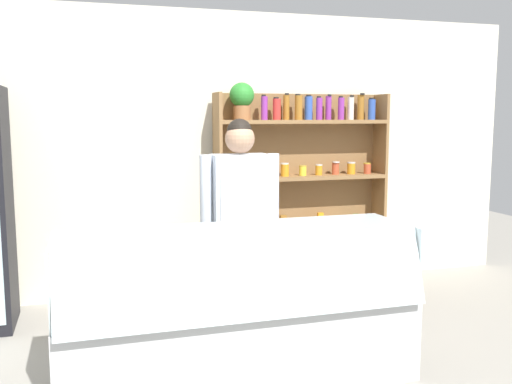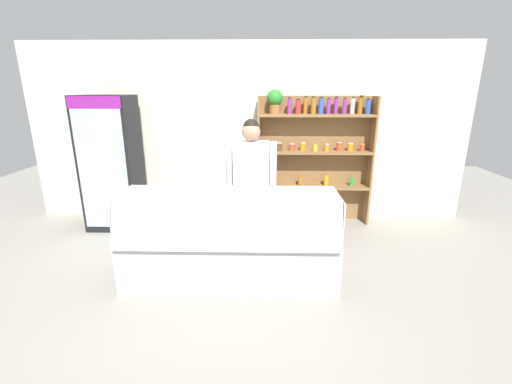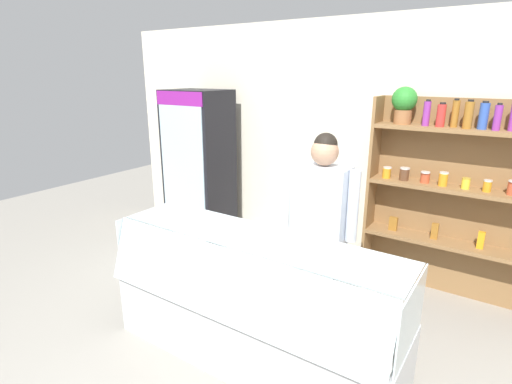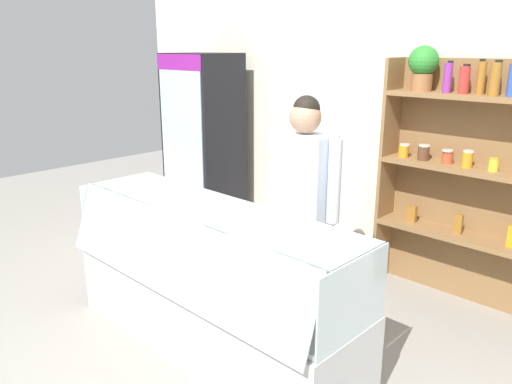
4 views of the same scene
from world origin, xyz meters
name	(u,v)px [view 1 (image 1 of 4)]	position (x,y,z in m)	size (l,w,h in m)	color
back_wall	(194,153)	(0.00, 2.17, 1.35)	(6.80, 0.10, 2.70)	silver
shelving_unit	(296,175)	(0.97, 1.94, 1.14)	(1.71, 0.29, 2.02)	olive
deli_display_case	(239,335)	(-0.11, 0.12, 0.31)	(2.26, 0.71, 1.01)	silver
shop_clerk	(240,210)	(0.10, 0.84, 1.00)	(0.61, 0.25, 1.69)	#383D51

